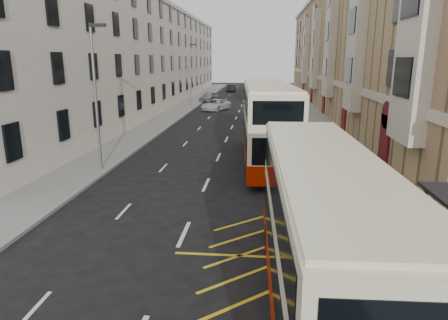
# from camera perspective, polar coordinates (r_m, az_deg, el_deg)

# --- Properties ---
(ground) EXTENTS (200.00, 200.00, 0.00)m
(ground) POSITION_cam_1_polar(r_m,az_deg,el_deg) (11.75, -9.68, -18.56)
(ground) COLOR black
(ground) RESTS_ON ground
(pavement_right) EXTENTS (4.00, 120.00, 0.15)m
(pavement_right) POSITION_cam_1_polar(r_m,az_deg,el_deg) (40.33, 12.82, 5.01)
(pavement_right) COLOR slate
(pavement_right) RESTS_ON ground
(pavement_left) EXTENTS (3.00, 120.00, 0.15)m
(pavement_left) POSITION_cam_1_polar(r_m,az_deg,el_deg) (41.29, -9.12, 5.39)
(pavement_left) COLOR slate
(pavement_left) RESTS_ON ground
(kerb_right) EXTENTS (0.25, 120.00, 0.15)m
(kerb_right) POSITION_cam_1_polar(r_m,az_deg,el_deg) (40.12, 9.98, 5.10)
(kerb_right) COLOR gray
(kerb_right) RESTS_ON ground
(kerb_left) EXTENTS (0.25, 120.00, 0.15)m
(kerb_left) POSITION_cam_1_polar(r_m,az_deg,el_deg) (40.94, -7.08, 5.39)
(kerb_left) COLOR gray
(kerb_left) RESTS_ON ground
(road_markings) EXTENTS (10.00, 110.00, 0.01)m
(road_markings) POSITION_cam_1_polar(r_m,az_deg,el_deg) (54.93, 2.49, 7.66)
(road_markings) COLOR silver
(road_markings) RESTS_ON ground
(terrace_right) EXTENTS (10.75, 79.00, 15.25)m
(terrace_right) POSITION_cam_1_polar(r_m,az_deg,el_deg) (56.20, 18.47, 14.80)
(terrace_right) COLOR tan
(terrace_right) RESTS_ON ground
(terrace_left) EXTENTS (9.18, 79.00, 13.25)m
(terrace_left) POSITION_cam_1_polar(r_m,az_deg,el_deg) (57.34, -11.37, 14.21)
(terrace_left) COLOR silver
(terrace_left) RESTS_ON ground
(guard_railing) EXTENTS (0.06, 6.56, 1.01)m
(guard_railing) POSITION_cam_1_polar(r_m,az_deg,el_deg) (16.57, 17.26, -5.68)
(guard_railing) COLOR #AF161A
(guard_railing) RESTS_ON pavement_right
(street_lamp_near) EXTENTS (0.93, 0.18, 8.00)m
(street_lamp_near) POSITION_cam_1_polar(r_m,az_deg,el_deg) (23.42, -17.81, 9.46)
(street_lamp_near) COLOR gray
(street_lamp_near) RESTS_ON pavement_left
(street_lamp_far) EXTENTS (0.93, 0.18, 8.00)m
(street_lamp_far) POSITION_cam_1_polar(r_m,az_deg,el_deg) (52.33, -4.76, 12.38)
(street_lamp_far) COLOR gray
(street_lamp_far) RESTS_ON pavement_left
(double_decker_front) EXTENTS (2.70, 10.52, 4.17)m
(double_decker_front) POSITION_cam_1_polar(r_m,az_deg,el_deg) (10.15, 13.72, -10.65)
(double_decker_front) COLOR beige
(double_decker_front) RESTS_ON ground
(double_decker_rear) EXTENTS (3.52, 12.33, 4.86)m
(double_decker_rear) POSITION_cam_1_polar(r_m,az_deg,el_deg) (24.70, 6.26, 5.22)
(double_decker_rear) COLOR beige
(double_decker_rear) RESTS_ON ground
(pedestrian_far) EXTENTS (1.03, 0.92, 1.68)m
(pedestrian_far) POSITION_cam_1_polar(r_m,az_deg,el_deg) (16.25, 20.36, -5.84)
(pedestrian_far) COLOR black
(pedestrian_far) RESTS_ON pavement_right
(white_van) EXTENTS (3.86, 5.34, 1.35)m
(white_van) POSITION_cam_1_polar(r_m,az_deg,el_deg) (50.69, -1.17, 7.88)
(white_van) COLOR silver
(white_van) RESTS_ON ground
(car_silver) EXTENTS (2.81, 4.67, 1.49)m
(car_silver) POSITION_cam_1_polar(r_m,az_deg,el_deg) (60.96, -2.17, 9.02)
(car_silver) COLOR #929499
(car_silver) RESTS_ON ground
(car_dark) EXTENTS (1.66, 4.25, 1.38)m
(car_dark) POSITION_cam_1_polar(r_m,az_deg,el_deg) (79.55, 1.06, 10.22)
(car_dark) COLOR black
(car_dark) RESTS_ON ground
(car_red) EXTENTS (2.31, 5.31, 1.52)m
(car_red) POSITION_cam_1_polar(r_m,az_deg,el_deg) (71.56, 5.85, 9.75)
(car_red) COLOR #A41B0F
(car_red) RESTS_ON ground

